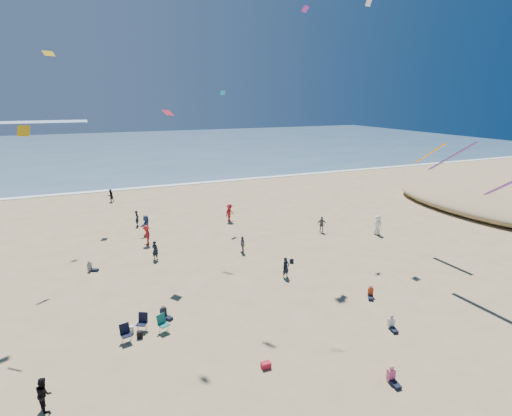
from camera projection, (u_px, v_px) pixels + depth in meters
name	position (u px, v px, depth m)	size (l,w,h in m)	color
ground	(286.00, 399.00, 17.09)	(220.00, 220.00, 0.00)	tan
ocean	(115.00, 148.00, 101.31)	(220.00, 100.00, 0.06)	#476B84
surf_line	(142.00, 188.00, 56.98)	(220.00, 1.20, 0.08)	white
standing_flyers	(227.00, 252.00, 31.05)	(32.10, 47.09, 1.87)	slate
seated_group	(267.00, 307.00, 23.79)	(17.61, 19.12, 0.84)	silver
chair_cluster	(144.00, 327.00, 21.57)	(2.75, 1.56, 1.00)	black
white_tote	(130.00, 330.00, 21.85)	(0.35, 0.20, 0.40)	silver
black_backpack	(140.00, 335.00, 21.41)	(0.30, 0.22, 0.38)	black
cooler	(266.00, 365.00, 19.02)	(0.45, 0.30, 0.30)	red
navy_bag	(292.00, 261.00, 31.10)	(0.28, 0.18, 0.34)	black
kites_aloft	(327.00, 57.00, 28.07)	(47.42, 41.84, 27.66)	pink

